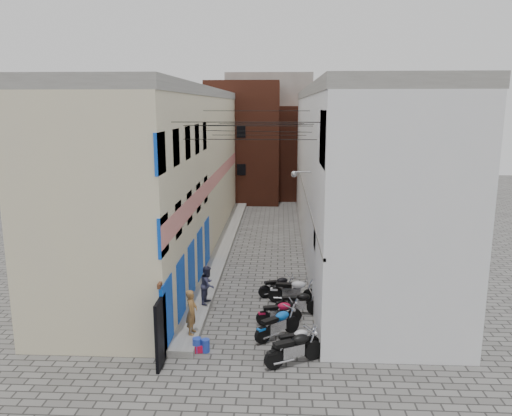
% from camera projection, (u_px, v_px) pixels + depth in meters
% --- Properties ---
extents(ground, '(90.00, 90.00, 0.00)m').
position_uv_depth(ground, '(242.00, 360.00, 16.05)').
color(ground, '#585653').
rests_on(ground, ground).
extents(plinth, '(0.90, 26.00, 0.25)m').
position_uv_depth(plinth, '(224.00, 245.00, 28.84)').
color(plinth, slate).
rests_on(plinth, ground).
extents(building_left, '(5.10, 27.00, 9.00)m').
position_uv_depth(building_left, '(172.00, 170.00, 28.05)').
color(building_left, beige).
rests_on(building_left, ground).
extents(building_right, '(5.94, 26.00, 9.00)m').
position_uv_depth(building_right, '(350.00, 171.00, 27.61)').
color(building_right, silver).
rests_on(building_right, ground).
extents(building_far_brick_left, '(6.00, 6.00, 10.00)m').
position_uv_depth(building_far_brick_left, '(244.00, 142.00, 42.53)').
color(building_far_brick_left, brown).
rests_on(building_far_brick_left, ground).
extents(building_far_brick_right, '(5.00, 6.00, 8.00)m').
position_uv_depth(building_far_brick_right, '(302.00, 152.00, 44.44)').
color(building_far_brick_right, brown).
rests_on(building_far_brick_right, ground).
extents(building_far_concrete, '(8.00, 5.00, 11.00)m').
position_uv_depth(building_far_concrete, '(269.00, 132.00, 48.20)').
color(building_far_concrete, slate).
rests_on(building_far_concrete, ground).
extents(far_shopfront, '(2.00, 0.30, 2.40)m').
position_uv_depth(far_shopfront, '(266.00, 192.00, 40.46)').
color(far_shopfront, black).
rests_on(far_shopfront, ground).
extents(overhead_wires, '(5.80, 13.02, 1.32)m').
position_uv_depth(overhead_wires, '(255.00, 127.00, 22.09)').
color(overhead_wires, black).
rests_on(overhead_wires, ground).
extents(motorcycle_a, '(2.12, 1.52, 1.19)m').
position_uv_depth(motorcycle_a, '(294.00, 347.00, 15.68)').
color(motorcycle_a, black).
rests_on(motorcycle_a, ground).
extents(motorcycle_b, '(1.77, 1.14, 0.98)m').
position_uv_depth(motorcycle_b, '(296.00, 340.00, 16.39)').
color(motorcycle_b, silver).
rests_on(motorcycle_b, ground).
extents(motorcycle_c, '(1.89, 1.76, 1.14)m').
position_uv_depth(motorcycle_c, '(278.00, 323.00, 17.48)').
color(motorcycle_c, blue).
rests_on(motorcycle_c, ground).
extents(motorcycle_d, '(1.83, 0.95, 1.01)m').
position_uv_depth(motorcycle_d, '(279.00, 311.00, 18.63)').
color(motorcycle_d, '#A50B2E').
rests_on(motorcycle_d, ground).
extents(motorcycle_e, '(1.93, 0.83, 1.08)m').
position_uv_depth(motorcycle_e, '(298.00, 302.00, 19.42)').
color(motorcycle_e, black).
rests_on(motorcycle_e, ground).
extents(motorcycle_f, '(2.12, 0.83, 1.20)m').
position_uv_depth(motorcycle_f, '(293.00, 289.00, 20.57)').
color(motorcycle_f, '#BCBBC1').
rests_on(motorcycle_f, ground).
extents(motorcycle_g, '(1.82, 1.12, 1.01)m').
position_uv_depth(motorcycle_g, '(278.00, 285.00, 21.33)').
color(motorcycle_g, black).
rests_on(motorcycle_g, ground).
extents(person_a, '(0.43, 0.61, 1.59)m').
position_uv_depth(person_a, '(192.00, 312.00, 17.23)').
color(person_a, olive).
rests_on(person_a, plinth).
extents(person_b, '(0.69, 0.83, 1.55)m').
position_uv_depth(person_b, '(208.00, 285.00, 19.92)').
color(person_b, '#32334C').
rests_on(person_b, plinth).
extents(water_jug_near, '(0.32, 0.32, 0.44)m').
position_uv_depth(water_jug_near, '(205.00, 346.00, 16.55)').
color(water_jug_near, '#223BAB').
rests_on(water_jug_near, ground).
extents(water_jug_far, '(0.40, 0.40, 0.47)m').
position_uv_depth(water_jug_far, '(197.00, 345.00, 16.56)').
color(water_jug_far, '#2341B3').
rests_on(water_jug_far, ground).
extents(red_crate, '(0.45, 0.36, 0.25)m').
position_uv_depth(red_crate, '(197.00, 348.00, 16.59)').
color(red_crate, red).
rests_on(red_crate, ground).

